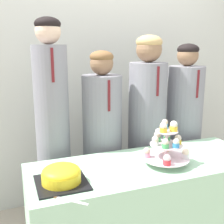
{
  "coord_description": "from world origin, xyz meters",
  "views": [
    {
      "loc": [
        -0.82,
        -1.2,
        1.46
      ],
      "look_at": [
        -0.24,
        0.31,
        1.09
      ],
      "focal_mm": 45.0,
      "sensor_mm": 36.0,
      "label": 1
    }
  ],
  "objects_px": {
    "cupcake_stand": "(166,144)",
    "student_2": "(146,136)",
    "round_cake": "(61,175)",
    "cake_knife": "(58,198)",
    "student_1": "(102,150)",
    "student_3": "(183,136)",
    "student_0": "(53,139)"
  },
  "relations": [
    {
      "from": "student_3",
      "to": "student_1",
      "type": "bearing_deg",
      "value": -180.0
    },
    {
      "from": "student_0",
      "to": "student_1",
      "type": "xyz_separation_m",
      "value": [
        0.38,
        0.0,
        -0.13
      ]
    },
    {
      "from": "cake_knife",
      "to": "student_2",
      "type": "xyz_separation_m",
      "value": [
        0.86,
        0.7,
        0.01
      ]
    },
    {
      "from": "round_cake",
      "to": "student_3",
      "type": "bearing_deg",
      "value": 25.32
    },
    {
      "from": "cake_knife",
      "to": "cupcake_stand",
      "type": "distance_m",
      "value": 0.74
    },
    {
      "from": "student_0",
      "to": "student_2",
      "type": "relative_size",
      "value": 1.07
    },
    {
      "from": "student_1",
      "to": "student_3",
      "type": "height_order",
      "value": "student_3"
    },
    {
      "from": "cake_knife",
      "to": "student_2",
      "type": "relative_size",
      "value": 0.12
    },
    {
      "from": "round_cake",
      "to": "student_1",
      "type": "xyz_separation_m",
      "value": [
        0.43,
        0.55,
        -0.11
      ]
    },
    {
      "from": "round_cake",
      "to": "cupcake_stand",
      "type": "bearing_deg",
      "value": 2.03
    },
    {
      "from": "cupcake_stand",
      "to": "student_2",
      "type": "distance_m",
      "value": 0.56
    },
    {
      "from": "student_3",
      "to": "student_0",
      "type": "bearing_deg",
      "value": -180.0
    },
    {
      "from": "cake_knife",
      "to": "student_1",
      "type": "height_order",
      "value": "student_1"
    },
    {
      "from": "student_2",
      "to": "student_3",
      "type": "xyz_separation_m",
      "value": [
        0.36,
        -0.0,
        -0.04
      ]
    },
    {
      "from": "cupcake_stand",
      "to": "student_2",
      "type": "xyz_separation_m",
      "value": [
        0.14,
        0.53,
        -0.12
      ]
    },
    {
      "from": "round_cake",
      "to": "student_2",
      "type": "relative_size",
      "value": 0.18
    },
    {
      "from": "cake_knife",
      "to": "student_0",
      "type": "xyz_separation_m",
      "value": [
        0.1,
        0.7,
        0.07
      ]
    },
    {
      "from": "cake_knife",
      "to": "student_1",
      "type": "bearing_deg",
      "value": 99.27
    },
    {
      "from": "cupcake_stand",
      "to": "student_0",
      "type": "height_order",
      "value": "student_0"
    },
    {
      "from": "cake_knife",
      "to": "student_0",
      "type": "distance_m",
      "value": 0.71
    },
    {
      "from": "student_0",
      "to": "cupcake_stand",
      "type": "bearing_deg",
      "value": -40.68
    },
    {
      "from": "student_1",
      "to": "student_0",
      "type": "bearing_deg",
      "value": -180.0
    },
    {
      "from": "student_1",
      "to": "student_2",
      "type": "bearing_deg",
      "value": 0.0
    },
    {
      "from": "student_2",
      "to": "student_1",
      "type": "bearing_deg",
      "value": -180.0
    },
    {
      "from": "cupcake_stand",
      "to": "student_2",
      "type": "height_order",
      "value": "student_2"
    },
    {
      "from": "cupcake_stand",
      "to": "round_cake",
      "type": "bearing_deg",
      "value": -177.97
    },
    {
      "from": "cake_knife",
      "to": "student_1",
      "type": "relative_size",
      "value": 0.13
    },
    {
      "from": "round_cake",
      "to": "student_0",
      "type": "height_order",
      "value": "student_0"
    },
    {
      "from": "round_cake",
      "to": "cupcake_stand",
      "type": "distance_m",
      "value": 0.67
    },
    {
      "from": "cake_knife",
      "to": "cupcake_stand",
      "type": "height_order",
      "value": "cupcake_stand"
    },
    {
      "from": "round_cake",
      "to": "student_2",
      "type": "bearing_deg",
      "value": 34.33
    },
    {
      "from": "cake_knife",
      "to": "student_3",
      "type": "distance_m",
      "value": 1.4
    }
  ]
}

